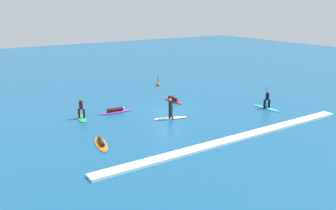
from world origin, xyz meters
TOP-DOWN VIEW (x-y plane):
  - ground_plane at (0.00, 0.00)m, footprint 120.00×120.00m
  - surfer_on_green_board at (-7.63, 1.98)m, footprint 1.22×2.56m
  - surfer_on_orange_board at (-8.60, -4.42)m, footprint 1.46×3.15m
  - surfer_on_white_board at (-1.24, -2.24)m, footprint 2.99×1.58m
  - surfer_on_red_board at (2.19, 2.32)m, footprint 0.60×2.96m
  - surfer_on_teal_board at (8.12, -4.66)m, footprint 0.72×3.09m
  - surfer_on_purple_board at (-4.41, 2.03)m, footprint 3.12×0.91m
  - marker_buoy at (4.74, 9.41)m, footprint 0.47×0.47m
  - wave_crest at (0.00, -9.02)m, footprint 22.64×0.90m

SIDE VIEW (x-z plane):
  - ground_plane at x=0.00m, z-range 0.00..0.00m
  - wave_crest at x=0.00m, z-range 0.00..0.18m
  - surfer_on_orange_board at x=-8.60m, z-range -0.06..0.31m
  - surfer_on_purple_board at x=-4.41m, z-range -0.07..0.39m
  - surfer_on_red_board at x=2.19m, z-range -0.06..0.41m
  - marker_buoy at x=4.74m, z-range -0.46..0.81m
  - surfer_on_white_board at x=-1.24m, z-range -0.69..1.50m
  - surfer_on_teal_board at x=8.12m, z-range -0.65..1.54m
  - surfer_on_green_board at x=-7.63m, z-range -0.39..1.39m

